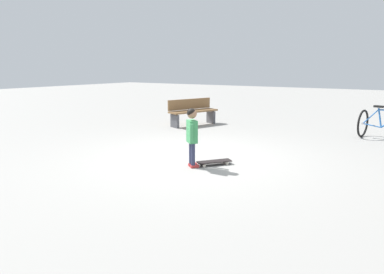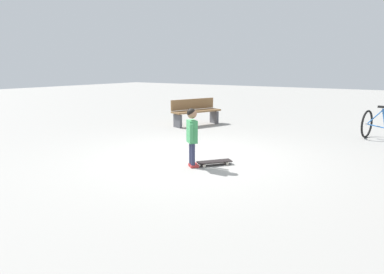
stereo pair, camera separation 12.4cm
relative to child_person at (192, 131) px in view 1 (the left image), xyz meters
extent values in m
plane|color=gray|center=(-0.58, -0.33, -0.66)|extent=(50.00, 50.00, 0.00)
cylinder|color=#2D3351|center=(-0.03, -0.04, -0.42)|extent=(0.08, 0.08, 0.42)
cube|color=#B73333|center=(-0.06, -0.02, -0.63)|extent=(0.17, 0.16, 0.05)
cylinder|color=#2D3351|center=(0.04, 0.04, -0.42)|extent=(0.08, 0.08, 0.42)
cube|color=#B73333|center=(0.01, 0.06, -0.63)|extent=(0.17, 0.16, 0.05)
cube|color=#3F9959|center=(0.00, 0.00, -0.01)|extent=(0.26, 0.27, 0.40)
cylinder|color=#3F9959|center=(-0.17, -0.06, -0.01)|extent=(0.06, 0.06, 0.32)
cylinder|color=#3F9959|center=(0.15, 0.08, -0.01)|extent=(0.06, 0.06, 0.32)
sphere|color=#9E7051|center=(0.00, 0.00, 0.31)|extent=(0.17, 0.17, 0.17)
sphere|color=black|center=(0.01, -0.01, 0.32)|extent=(0.16, 0.16, 0.16)
cube|color=black|center=(-0.33, 0.27, -0.59)|extent=(0.63, 0.55, 0.02)
cube|color=#B7B7BC|center=(-0.51, 0.41, -0.61)|extent=(0.09, 0.11, 0.02)
cube|color=#B7B7BC|center=(-0.15, 0.13, -0.61)|extent=(0.09, 0.11, 0.02)
cylinder|color=beige|center=(-0.56, 0.35, -0.63)|extent=(0.06, 0.06, 0.06)
cylinder|color=beige|center=(-0.46, 0.47, -0.63)|extent=(0.06, 0.06, 0.06)
cylinder|color=beige|center=(-0.20, 0.07, -0.63)|extent=(0.06, 0.06, 0.06)
cylinder|color=beige|center=(-0.11, 0.19, -0.63)|extent=(0.06, 0.06, 0.06)
torus|color=black|center=(-4.61, 2.21, -0.30)|extent=(0.70, 0.20, 0.71)
cylinder|color=#B7B7BC|center=(-4.61, 2.21, -0.30)|extent=(0.07, 0.07, 0.06)
cylinder|color=#2D6BB7|center=(-4.53, 2.59, -0.12)|extent=(0.07, 0.14, 0.48)
cylinder|color=#2D6BB7|center=(-4.57, 2.42, -0.33)|extent=(0.12, 0.43, 0.08)
cylinder|color=#2D6BB7|center=(-4.58, 2.37, -0.11)|extent=(0.10, 0.35, 0.40)
cube|color=black|center=(-4.54, 2.54, 0.16)|extent=(0.14, 0.24, 0.05)
cube|color=brown|center=(-3.81, -2.40, -0.22)|extent=(1.65, 0.96, 0.05)
cube|color=brown|center=(-3.88, -2.59, -0.02)|extent=(1.52, 0.59, 0.32)
cube|color=#4C4C51|center=(-3.16, -2.64, -0.46)|extent=(0.20, 0.36, 0.39)
cube|color=#4C4C51|center=(-4.47, -2.16, -0.46)|extent=(0.20, 0.36, 0.39)
camera|label=1|loc=(4.98, 3.21, 1.11)|focal=31.99mm
camera|label=2|loc=(4.91, 3.31, 1.11)|focal=31.99mm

